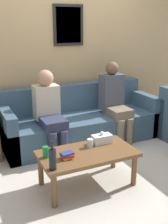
# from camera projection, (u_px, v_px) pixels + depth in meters

# --- Properties ---
(ground_plane) EXTENTS (16.00, 16.00, 0.00)m
(ground_plane) POSITION_uv_depth(u_px,v_px,m) (95.00, 152.00, 3.95)
(ground_plane) COLOR beige
(wall_back) EXTENTS (9.00, 0.08, 2.60)m
(wall_back) POSITION_uv_depth(u_px,v_px,m) (68.00, 52.00, 4.38)
(wall_back) COLOR tan
(wall_back) RESTS_ON ground_plane
(couch_main) EXTENTS (2.35, 0.85, 0.83)m
(couch_main) POSITION_uv_depth(u_px,v_px,m) (80.00, 122.00, 4.30)
(couch_main) COLOR #385166
(couch_main) RESTS_ON ground_plane
(coffee_table) EXTENTS (1.06, 0.56, 0.40)m
(coffee_table) POSITION_uv_depth(u_px,v_px,m) (87.00, 157.00, 3.05)
(coffee_table) COLOR brown
(coffee_table) RESTS_ON ground_plane
(wine_bottle) EXTENTS (0.07, 0.07, 0.30)m
(wine_bottle) POSITION_uv_depth(u_px,v_px,m) (53.00, 159.00, 2.65)
(wine_bottle) COLOR black
(wine_bottle) RESTS_ON coffee_table
(drinking_glass) EXTENTS (0.07, 0.07, 0.10)m
(drinking_glass) POSITION_uv_depth(u_px,v_px,m) (90.00, 143.00, 3.15)
(drinking_glass) COLOR silver
(drinking_glass) RESTS_ON coffee_table
(book_stack) EXTENTS (0.14, 0.12, 0.07)m
(book_stack) POSITION_uv_depth(u_px,v_px,m) (67.00, 155.00, 2.88)
(book_stack) COLOR gold
(book_stack) RESTS_ON coffee_table
(soda_can) EXTENTS (0.07, 0.07, 0.12)m
(soda_can) POSITION_uv_depth(u_px,v_px,m) (46.00, 152.00, 2.90)
(soda_can) COLOR #197A38
(soda_can) RESTS_ON coffee_table
(tissue_box) EXTENTS (0.23, 0.12, 0.15)m
(tissue_box) POSITION_uv_depth(u_px,v_px,m) (102.00, 139.00, 3.25)
(tissue_box) COLOR silver
(tissue_box) RESTS_ON coffee_table
(person_left) EXTENTS (0.34, 0.62, 1.14)m
(person_left) POSITION_uv_depth(u_px,v_px,m) (49.00, 109.00, 3.81)
(person_left) COLOR #2D334C
(person_left) RESTS_ON ground_plane
(person_right) EXTENTS (0.34, 0.58, 1.18)m
(person_right) POSITION_uv_depth(u_px,v_px,m) (115.00, 99.00, 4.24)
(person_right) COLOR #756651
(person_right) RESTS_ON ground_plane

